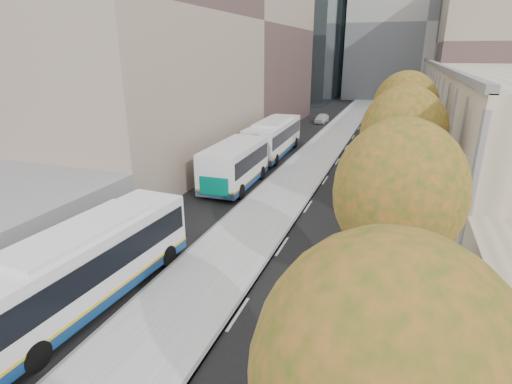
% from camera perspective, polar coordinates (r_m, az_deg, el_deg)
% --- Properties ---
extents(bus_platform, '(4.25, 150.00, 0.15)m').
position_cam_1_polar(bus_platform, '(36.89, 7.86, 4.35)').
color(bus_platform, '#A4A4A4').
rests_on(bus_platform, ground).
extents(sidewalk, '(4.75, 150.00, 0.08)m').
position_cam_1_polar(sidewalk, '(36.18, 20.33, 2.95)').
color(sidewalk, gray).
rests_on(sidewalk, ground).
extents(building_tan, '(18.00, 92.00, 8.00)m').
position_cam_1_polar(building_tan, '(65.28, 31.21, 11.81)').
color(building_tan, tan).
rests_on(building_tan, ground).
extents(building_midrise, '(24.00, 46.00, 25.00)m').
position_cam_1_polar(building_midrise, '(48.51, -13.47, 22.41)').
color(building_midrise, gray).
rests_on(building_midrise, ground).
extents(building_far_block, '(30.00, 18.00, 30.00)m').
position_cam_1_polar(building_far_block, '(96.10, 23.04, 21.23)').
color(building_far_block, '#A09D93').
rests_on(building_far_block, ground).
extents(bus_shelter, '(1.90, 4.40, 2.53)m').
position_cam_1_polar(bus_shelter, '(13.31, 27.31, -16.53)').
color(bus_shelter, '#383A3F').
rests_on(bus_shelter, sidewalk).
extents(tree_b, '(4.00, 4.00, 6.97)m').
position_cam_1_polar(tree_b, '(6.66, 17.89, -24.19)').
color(tree_b, black).
rests_on(tree_b, sidewalk).
extents(tree_c, '(4.20, 4.20, 7.28)m').
position_cam_1_polar(tree_c, '(13.60, 19.70, -0.11)').
color(tree_c, black).
rests_on(tree_c, sidewalk).
extents(tree_d, '(4.40, 4.40, 7.60)m').
position_cam_1_polar(tree_d, '(22.28, 20.25, 7.70)').
color(tree_d, black).
rests_on(tree_d, sidewalk).
extents(tree_e, '(4.60, 4.60, 7.92)m').
position_cam_1_polar(tree_e, '(31.15, 20.50, 11.10)').
color(tree_e, black).
rests_on(tree_e, sidewalk).
extents(bus_far, '(3.32, 19.37, 3.22)m').
position_cam_1_polar(bus_far, '(34.74, 0.51, 6.46)').
color(bus_far, white).
rests_on(bus_far, ground).
extents(distant_car, '(1.63, 3.84, 1.29)m').
position_cam_1_polar(distant_car, '(58.29, 9.37, 10.36)').
color(distant_car, silver).
rests_on(distant_car, ground).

